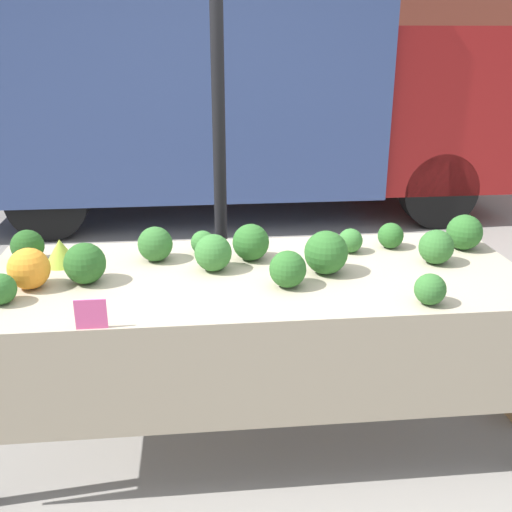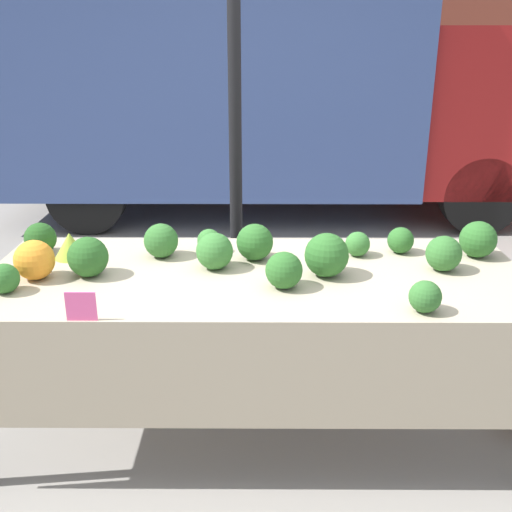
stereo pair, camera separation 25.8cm
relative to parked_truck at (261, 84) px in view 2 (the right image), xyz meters
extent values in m
plane|color=gray|center=(-0.03, -3.79, -1.30)|extent=(40.00, 40.00, 0.00)
cylinder|color=black|center=(-0.15, -2.97, -0.18)|extent=(0.07, 0.07, 2.24)
cube|color=#384C84|center=(-0.53, 0.00, 0.08)|extent=(3.96, 1.99, 2.09)
cube|color=maroon|center=(2.17, 0.00, -0.21)|extent=(1.44, 1.83, 1.51)
cylinder|color=black|center=(2.03, -0.80, -0.93)|extent=(0.73, 0.22, 0.73)
cylinder|color=black|center=(2.03, 0.80, -0.93)|extent=(0.73, 0.22, 0.73)
cylinder|color=black|center=(-1.62, -0.80, -0.93)|extent=(0.73, 0.22, 0.73)
cylinder|color=black|center=(-1.62, 0.80, -0.93)|extent=(0.73, 0.22, 0.73)
cube|color=tan|center=(-0.03, -3.79, -0.53)|extent=(2.36, 0.95, 0.03)
cube|color=tan|center=(-0.03, -4.26, -0.76)|extent=(2.36, 0.01, 0.43)
cylinder|color=black|center=(-1.15, -3.37, -0.92)|extent=(0.05, 0.05, 0.75)
cylinder|color=black|center=(1.09, -3.37, -0.92)|extent=(0.05, 0.05, 0.75)
sphere|color=orange|center=(-0.97, -3.85, -0.43)|extent=(0.17, 0.17, 0.17)
cone|color=#93B238|center=(-0.90, -3.60, -0.45)|extent=(0.15, 0.15, 0.12)
sphere|color=#2D6628|center=(0.65, -3.52, -0.45)|extent=(0.12, 0.12, 0.12)
sphere|color=#2D6628|center=(0.27, -3.81, -0.42)|extent=(0.19, 0.19, 0.19)
sphere|color=#336B2D|center=(0.79, -3.75, -0.44)|extent=(0.16, 0.16, 0.16)
sphere|color=#387533|center=(-0.26, -3.51, -0.46)|extent=(0.11, 0.11, 0.11)
sphere|color=#387533|center=(0.44, -3.56, -0.46)|extent=(0.12, 0.12, 0.12)
sphere|color=#285B23|center=(-0.75, -3.82, -0.43)|extent=(0.17, 0.17, 0.17)
sphere|color=#2D6628|center=(0.08, -3.95, -0.44)|extent=(0.15, 0.15, 0.15)
sphere|color=#23511E|center=(-1.05, -3.54, -0.44)|extent=(0.15, 0.15, 0.15)
sphere|color=#2D6628|center=(-1.04, -4.00, -0.45)|extent=(0.12, 0.12, 0.12)
sphere|color=#336B2D|center=(0.60, -4.17, -0.45)|extent=(0.12, 0.12, 0.12)
sphere|color=#2D6628|center=(1.00, -3.57, -0.43)|extent=(0.17, 0.17, 0.17)
sphere|color=#387533|center=(-0.22, -3.73, -0.43)|extent=(0.16, 0.16, 0.16)
sphere|color=#2D6628|center=(-0.04, -3.62, -0.43)|extent=(0.17, 0.17, 0.17)
sphere|color=#336B2D|center=(-0.47, -3.58, -0.43)|extent=(0.16, 0.16, 0.16)
cube|color=#F45B9E|center=(-0.66, -4.25, -0.46)|extent=(0.11, 0.01, 0.11)
camera|label=1|loc=(-0.28, -6.20, 0.46)|focal=42.00mm
camera|label=2|loc=(-0.02, -6.21, 0.46)|focal=42.00mm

